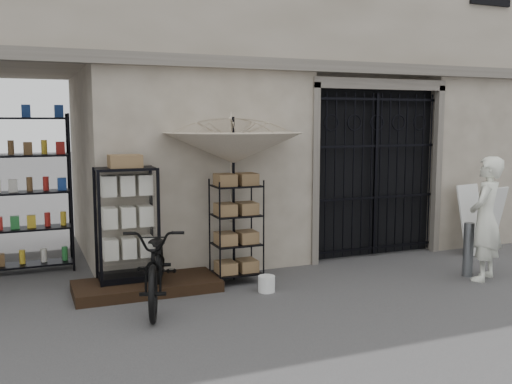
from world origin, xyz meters
name	(u,v)px	position (x,y,z in m)	size (l,w,h in m)	color
ground	(353,303)	(0.00, 0.00, 0.00)	(80.00, 80.00, 0.00)	#262629
main_building	(243,6)	(0.00, 4.00, 4.50)	(14.00, 4.00, 9.00)	#AEA28F
iron_gate	(370,171)	(1.75, 2.28, 1.50)	(2.50, 0.21, 3.00)	black
step_platform	(147,286)	(-2.40, 1.55, 0.07)	(2.00, 0.90, 0.15)	black
display_cabinet	(127,230)	(-2.63, 1.72, 0.86)	(0.92, 0.75, 1.72)	black
wire_rack	(236,232)	(-1.07, 1.51, 0.75)	(0.77, 0.63, 1.54)	black
market_umbrella	(233,140)	(-1.05, 1.66, 2.11)	(2.37, 2.38, 2.93)	black
white_bucket	(267,284)	(-0.85, 0.89, 0.11)	(0.24, 0.24, 0.23)	white
bicycle	(158,304)	(-2.38, 0.92, 0.00)	(0.72, 1.08, 2.06)	black
steel_bollard	(468,250)	(2.34, 0.45, 0.42)	(0.15, 0.15, 0.84)	slate
shopkeeper	(482,279)	(2.42, 0.22, 0.00)	(0.68, 1.86, 0.45)	silver
easel_sign	(481,220)	(3.57, 1.50, 0.63)	(0.70, 0.77, 1.22)	silver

